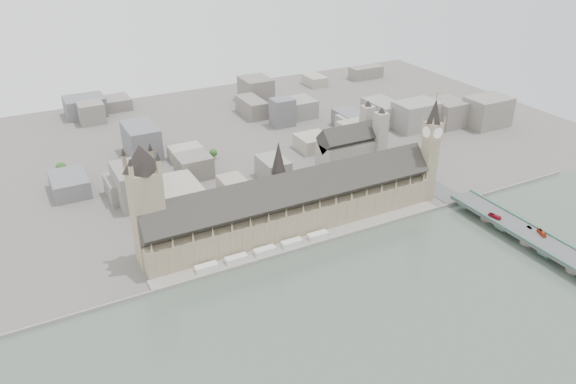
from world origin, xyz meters
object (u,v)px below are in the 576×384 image
palace_of_westminster (293,205)px  car_silver (529,227)px  westminster_bridge (521,234)px  red_bus_north (495,216)px  car_approach (416,163)px  red_bus_south (542,233)px  westminster_abbey (352,149)px  elizabeth_tower (431,143)px  victoria_tower (146,200)px

palace_of_westminster → car_silver: size_ratio=58.27×
westminster_bridge → red_bus_north: 26.30m
westminster_bridge → car_approach: bearing=87.3°
westminster_bridge → red_bus_north: bearing=105.3°
westminster_bridge → car_silver: (6.33, -1.69, 5.87)m
palace_of_westminster → westminster_bridge: size_ratio=0.82×
palace_of_westminster → red_bus_south: 207.92m
red_bus_south → car_silver: bearing=114.4°
westminster_abbey → elizabeth_tower: bearing=-72.7°
palace_of_westminster → red_bus_south: size_ratio=23.38×
palace_of_westminster → car_approach: 173.95m
palace_of_westminster → westminster_abbey: size_ratio=3.90×
palace_of_westminster → car_silver: (168.33, -108.89, -11.71)m
westminster_abbey → car_silver: bearing=-72.7°
victoria_tower → car_silver: (290.33, -115.19, -44.21)m
red_bus_south → car_approach: red_bus_south is taller
red_bus_south → red_bus_north: bearing=131.6°
elizabeth_tower → car_silver: (30.33, -97.19, -47.09)m
victoria_tower → red_bus_south: (290.83, -127.17, -43.38)m
westminster_abbey → red_bus_south: westminster_abbey is taller
red_bus_south → car_approach: bearing=112.0°
westminster_bridge → car_silver: car_silver is taller
elizabeth_tower → victoria_tower: elizabeth_tower is taller
victoria_tower → red_bus_south: bearing=-23.6°
red_bus_south → elizabeth_tower: bearing=127.8°
elizabeth_tower → westminster_abbey: bearing=107.3°
red_bus_south → car_silver: size_ratio=2.49×
palace_of_westminster → westminster_abbey: bearing=34.2°
westminster_abbey → car_approach: 69.59m
victoria_tower → westminster_bridge: (284.00, -113.50, -50.08)m
palace_of_westminster → car_silver: bearing=-32.9°
elizabeth_tower → car_approach: elizabeth_tower is taller
car_approach → red_bus_south: bearing=-91.1°
car_silver → westminster_abbey: bearing=110.3°
red_bus_north → car_silver: red_bus_north is taller
car_silver → car_approach: (0.65, 148.48, 0.02)m
elizabeth_tower → westminster_bridge: (24.00, -95.50, -52.96)m
westminster_bridge → red_bus_north: (-6.70, 24.53, 6.71)m
westminster_abbey → red_bus_north: westminster_abbey is taller
victoria_tower → red_bus_north: size_ratio=8.81×
victoria_tower → car_silver: 315.46m
palace_of_westminster → elizabeth_tower: bearing=-4.8°
elizabeth_tower → westminster_abbey: size_ratio=1.58×
car_silver → palace_of_westminster: bearing=150.1°
elizabeth_tower → victoria_tower: (-260.00, 18.00, -2.88)m
red_bus_north → elizabeth_tower: bearing=91.0°
palace_of_westminster → red_bus_south: palace_of_westminster is taller
elizabeth_tower → car_approach: (30.98, 51.29, -47.07)m
car_silver → car_approach: 148.48m
car_approach → car_silver: bearing=-91.3°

